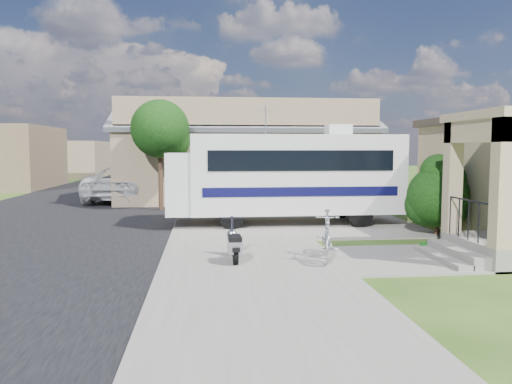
{
  "coord_description": "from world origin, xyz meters",
  "views": [
    {
      "loc": [
        -2.0,
        -11.93,
        2.57
      ],
      "look_at": [
        -0.5,
        2.5,
        1.3
      ],
      "focal_mm": 35.0,
      "sensor_mm": 36.0,
      "label": 1
    }
  ],
  "objects": [
    {
      "name": "warehouse",
      "position": [
        0.0,
        13.97,
        1.99
      ],
      "size": [
        12.5,
        8.4,
        5.04
      ],
      "color": "#7C654D",
      "rests_on": "ground"
    },
    {
      "name": "motorhome",
      "position": [
        0.74,
        4.65,
        1.7
      ],
      "size": [
        7.72,
        2.56,
        3.96
      ],
      "rotation": [
        0.0,
        0.0,
        0.0
      ],
      "color": "silver",
      "rests_on": "ground"
    },
    {
      "name": "scooter",
      "position": [
        -1.35,
        -0.93,
        0.42
      ],
      "size": [
        0.49,
        1.4,
        0.92
      ],
      "rotation": [
        0.0,
        0.0,
        0.02
      ],
      "color": "black",
      "rests_on": "ground"
    },
    {
      "name": "garden_hose",
      "position": [
        3.57,
        -0.06,
        0.08
      ],
      "size": [
        0.34,
        0.34,
        0.15
      ],
      "primitive_type": "cylinder",
      "color": "#146819",
      "rests_on": "ground"
    },
    {
      "name": "sidewalk_slab",
      "position": [
        -1.0,
        10.0,
        0.03
      ],
      "size": [
        4.0,
        80.0,
        0.06
      ],
      "primitive_type": "cube",
      "color": "slate",
      "rests_on": "ground"
    },
    {
      "name": "ground",
      "position": [
        0.0,
        0.0,
        0.0
      ],
      "size": [
        120.0,
        120.0,
        0.0
      ],
      "primitive_type": "plane",
      "color": "#244211"
    },
    {
      "name": "van",
      "position": [
        -6.54,
        20.18,
        0.83
      ],
      "size": [
        2.51,
        5.78,
        1.65
      ],
      "primitive_type": "imported",
      "rotation": [
        0.0,
        0.0,
        0.03
      ],
      "color": "silver",
      "rests_on": "ground"
    },
    {
      "name": "street_slab",
      "position": [
        -7.5,
        10.0,
        0.01
      ],
      "size": [
        9.0,
        80.0,
        0.02
      ],
      "primitive_type": "cube",
      "color": "black",
      "rests_on": "ground"
    },
    {
      "name": "street_tree_c",
      "position": [
        -3.7,
        28.05,
        3.1
      ],
      "size": [
        2.44,
        2.4,
        4.42
      ],
      "color": "#311E15",
      "rests_on": "ground"
    },
    {
      "name": "pickup_truck",
      "position": [
        -5.71,
        13.03,
        0.85
      ],
      "size": [
        3.76,
        6.51,
        1.71
      ],
      "primitive_type": "imported",
      "rotation": [
        0.0,
        0.0,
        2.99
      ],
      "color": "silver",
      "rests_on": "ground"
    },
    {
      "name": "driveway_slab",
      "position": [
        1.5,
        4.5,
        0.03
      ],
      "size": [
        7.0,
        6.0,
        0.05
      ],
      "primitive_type": "cube",
      "color": "slate",
      "rests_on": "ground"
    },
    {
      "name": "street_tree_a",
      "position": [
        -3.7,
        9.05,
        3.25
      ],
      "size": [
        2.44,
        2.4,
        4.58
      ],
      "color": "#311E15",
      "rests_on": "ground"
    },
    {
      "name": "shrub",
      "position": [
        4.85,
        2.01,
        1.23
      ],
      "size": [
        1.96,
        1.87,
        2.41
      ],
      "color": "#311E15",
      "rests_on": "ground"
    },
    {
      "name": "walk_slab",
      "position": [
        3.0,
        -1.0,
        0.03
      ],
      "size": [
        4.0,
        3.0,
        0.05
      ],
      "primitive_type": "cube",
      "color": "slate",
      "rests_on": "ground"
    },
    {
      "name": "street_tree_b",
      "position": [
        -3.7,
        19.05,
        3.39
      ],
      "size": [
        2.44,
        2.4,
        4.73
      ],
      "color": "#311E15",
      "rests_on": "ground"
    },
    {
      "name": "bicycle",
      "position": [
        0.76,
        -1.0,
        0.55
      ],
      "size": [
        0.95,
        1.9,
        1.1
      ],
      "primitive_type": "imported",
      "rotation": [
        0.0,
        0.0,
        -0.25
      ],
      "color": "#9A9AA1",
      "rests_on": "ground"
    },
    {
      "name": "distant_bldg_near",
      "position": [
        -15.0,
        34.0,
        1.6
      ],
      "size": [
        8.0,
        7.0,
        3.2
      ],
      "primitive_type": "cube",
      "color": "#7C654D",
      "rests_on": "ground"
    }
  ]
}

